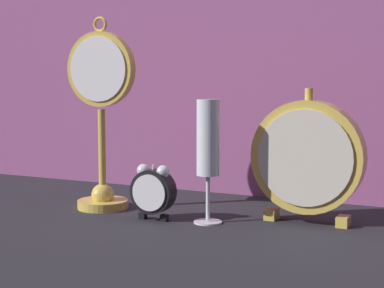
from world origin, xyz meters
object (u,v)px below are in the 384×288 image
at_px(pocket_watch_on_stand, 101,118).
at_px(mantel_clock_silver, 307,158).
at_px(champagne_flute, 208,146).
at_px(alarm_clock_twin_bell, 153,189).

bearing_deg(pocket_watch_on_stand, mantel_clock_silver, 7.24).
xyz_separation_m(pocket_watch_on_stand, champagne_flute, (0.23, -0.02, -0.04)).
bearing_deg(alarm_clock_twin_bell, pocket_watch_on_stand, 161.60).
bearing_deg(mantel_clock_silver, champagne_flute, -154.71).
relative_size(mantel_clock_silver, champagne_flute, 1.09).
distance_m(mantel_clock_silver, champagne_flute, 0.17).
xyz_separation_m(alarm_clock_twin_bell, mantel_clock_silver, (0.25, 0.09, 0.06)).
height_order(alarm_clock_twin_bell, mantel_clock_silver, mantel_clock_silver).
height_order(mantel_clock_silver, champagne_flute, mantel_clock_silver).
distance_m(pocket_watch_on_stand, mantel_clock_silver, 0.40).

